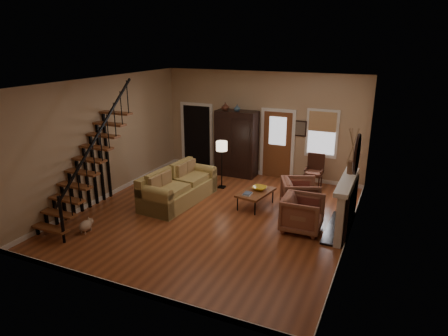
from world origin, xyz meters
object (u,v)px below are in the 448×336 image
at_px(armchair_left, 303,214).
at_px(floor_lamp, 222,165).
at_px(armoire, 237,143).
at_px(side_chair, 314,172).
at_px(sofa, 179,186).
at_px(coffee_table, 256,199).
at_px(armchair_right, 300,195).

bearing_deg(armchair_left, floor_lamp, 56.10).
distance_m(armoire, side_chair, 2.61).
bearing_deg(armoire, sofa, -101.60).
bearing_deg(floor_lamp, sofa, -113.19).
relative_size(coffee_table, side_chair, 1.09).
height_order(coffee_table, side_chair, side_chair).
bearing_deg(armchair_left, coffee_table, 57.54).
distance_m(coffee_table, armchair_right, 1.16).
bearing_deg(sofa, armchair_right, 17.97).
height_order(armoire, sofa, armoire).
distance_m(armchair_left, armchair_right, 1.12).
xyz_separation_m(floor_lamp, side_chair, (2.49, 1.07, -0.20)).
bearing_deg(armchair_right, sofa, 80.81).
bearing_deg(coffee_table, armoire, 123.72).
relative_size(armoire, sofa, 0.88).
xyz_separation_m(armoire, coffee_table, (1.46, -2.19, -0.84)).
bearing_deg(armchair_right, armoire, 30.03).
distance_m(armchair_right, side_chair, 1.76).
relative_size(armchair_left, armchair_right, 0.99).
xyz_separation_m(sofa, side_chair, (3.11, 2.52, 0.07)).
height_order(armoire, floor_lamp, armoire).
height_order(armoire, coffee_table, armoire).
xyz_separation_m(armoire, floor_lamp, (0.06, -1.27, -0.34)).
xyz_separation_m(sofa, coffee_table, (2.02, 0.53, -0.23)).
xyz_separation_m(armchair_right, floor_lamp, (-2.52, 0.69, 0.29)).
bearing_deg(armchair_left, armoire, 41.64).
distance_m(armoire, sofa, 2.84).
bearing_deg(side_chair, armchair_left, -82.88).
relative_size(floor_lamp, side_chair, 1.39).
relative_size(sofa, floor_lamp, 1.68).
distance_m(armoire, armchair_left, 4.25).
height_order(armoire, armchair_right, armoire).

